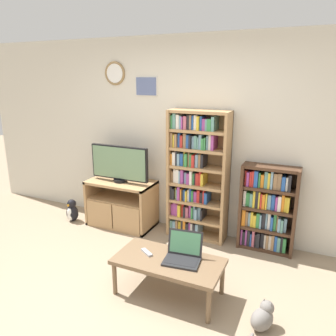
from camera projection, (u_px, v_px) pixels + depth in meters
name	position (u px, v px, depth m)	size (l,w,h in m)	color
ground_plane	(114.00, 314.00, 2.98)	(18.00, 18.00, 0.00)	gray
wall_back	(192.00, 138.00, 4.33)	(7.10, 0.09, 2.60)	beige
tv_stand	(121.00, 203.00, 4.69)	(0.94, 0.51, 0.66)	tan
television	(119.00, 164.00, 4.52)	(0.87, 0.18, 0.51)	black
bookshelf_tall	(195.00, 174.00, 4.25)	(0.78, 0.29, 1.69)	tan
bookshelf_short	(267.00, 209.00, 3.99)	(0.66, 0.25, 1.07)	#472D1E
coffee_table	(168.00, 263.00, 3.17)	(1.05, 0.52, 0.38)	brown
laptop	(183.00, 253.00, 3.14)	(0.37, 0.33, 0.26)	#232326
remote_near_laptop	(147.00, 252.00, 3.27)	(0.16, 0.12, 0.02)	#99999E
cat	(263.00, 317.00, 2.78)	(0.25, 0.51, 0.25)	slate
penguin_figurine	(72.00, 211.00, 4.86)	(0.18, 0.16, 0.34)	black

